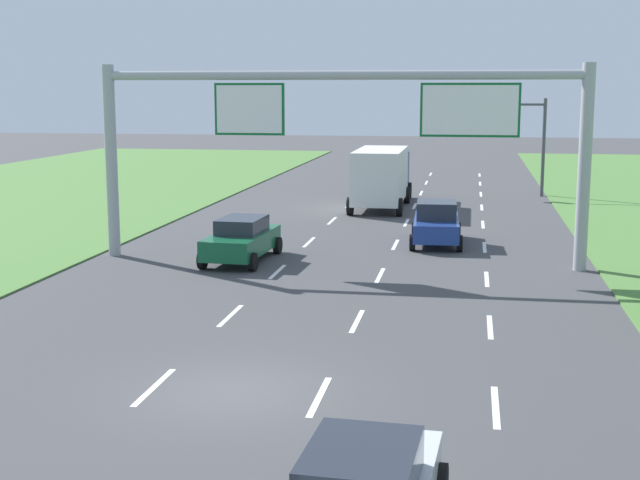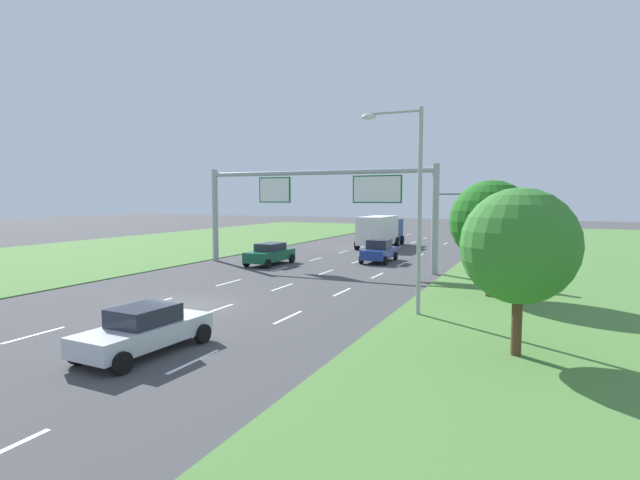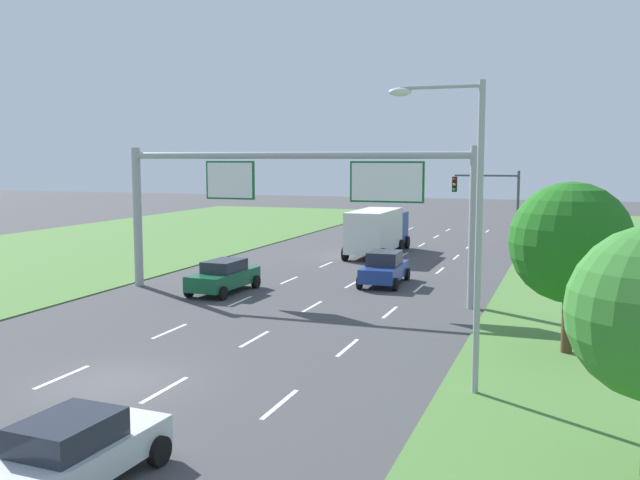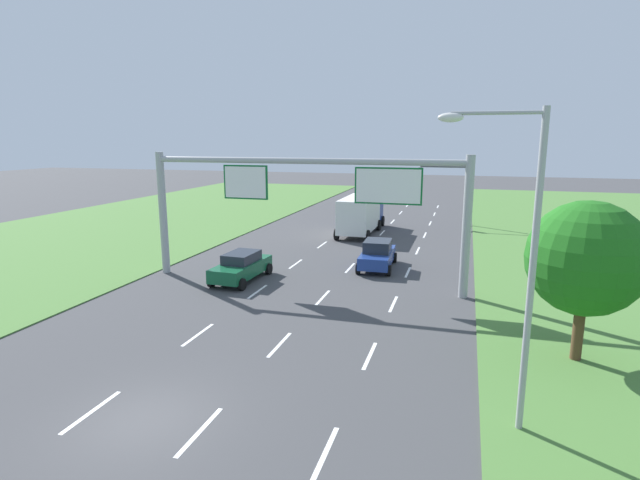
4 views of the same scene
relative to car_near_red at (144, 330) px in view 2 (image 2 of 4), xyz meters
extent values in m
plane|color=#424244|center=(-3.33, 5.98, -0.75)|extent=(200.00, 200.00, 0.00)
cube|color=#4C7A38|center=(-24.33, 15.98, -0.72)|extent=(24.00, 120.00, 0.06)
cube|color=white|center=(-5.08, -0.02, -0.74)|extent=(0.14, 2.40, 0.01)
cube|color=white|center=(-5.08, 5.98, -0.74)|extent=(0.14, 2.40, 0.01)
cube|color=white|center=(-5.08, 11.98, -0.74)|extent=(0.14, 2.40, 0.01)
cube|color=white|center=(-5.08, 17.98, -0.74)|extent=(0.14, 2.40, 0.01)
cube|color=white|center=(-5.08, 23.98, -0.74)|extent=(0.14, 2.40, 0.01)
cube|color=white|center=(-5.08, 29.98, -0.74)|extent=(0.14, 2.40, 0.01)
cube|color=white|center=(-5.08, 35.98, -0.74)|extent=(0.14, 2.40, 0.01)
cube|color=white|center=(-5.08, 41.98, -0.74)|extent=(0.14, 2.40, 0.01)
cube|color=white|center=(-5.08, 47.98, -0.74)|extent=(0.14, 2.40, 0.01)
cube|color=white|center=(-5.08, 53.98, -0.74)|extent=(0.14, 2.40, 0.01)
cube|color=white|center=(-1.58, -0.02, -0.74)|extent=(0.14, 2.40, 0.01)
cube|color=white|center=(-1.58, 5.98, -0.74)|extent=(0.14, 2.40, 0.01)
cube|color=white|center=(-1.58, 11.98, -0.74)|extent=(0.14, 2.40, 0.01)
cube|color=white|center=(-1.58, 17.98, -0.74)|extent=(0.14, 2.40, 0.01)
cube|color=white|center=(-1.58, 23.98, -0.74)|extent=(0.14, 2.40, 0.01)
cube|color=white|center=(-1.58, 29.98, -0.74)|extent=(0.14, 2.40, 0.01)
cube|color=white|center=(-1.58, 35.98, -0.74)|extent=(0.14, 2.40, 0.01)
cube|color=white|center=(-1.58, 41.98, -0.74)|extent=(0.14, 2.40, 0.01)
cube|color=white|center=(-1.58, 47.98, -0.74)|extent=(0.14, 2.40, 0.01)
cube|color=white|center=(-1.58, 53.98, -0.74)|extent=(0.14, 2.40, 0.01)
cube|color=white|center=(1.92, -0.02, -0.74)|extent=(0.14, 2.40, 0.01)
cube|color=white|center=(1.92, 5.98, -0.74)|extent=(0.14, 2.40, 0.01)
cube|color=white|center=(1.92, 11.98, -0.74)|extent=(0.14, 2.40, 0.01)
cube|color=white|center=(1.92, 17.98, -0.74)|extent=(0.14, 2.40, 0.01)
cube|color=white|center=(1.92, 23.98, -0.74)|extent=(0.14, 2.40, 0.01)
cube|color=white|center=(1.92, 29.98, -0.74)|extent=(0.14, 2.40, 0.01)
cube|color=white|center=(1.92, 35.98, -0.74)|extent=(0.14, 2.40, 0.01)
cube|color=white|center=(1.92, 41.98, -0.74)|extent=(0.14, 2.40, 0.01)
cube|color=white|center=(1.92, 47.98, -0.74)|extent=(0.14, 2.40, 0.01)
cube|color=white|center=(1.92, 53.98, -0.74)|extent=(0.14, 2.40, 0.01)
cube|color=silver|center=(0.00, 0.00, -0.12)|extent=(1.99, 4.55, 0.61)
cube|color=#232833|center=(0.00, 0.00, 0.46)|extent=(1.55, 2.03, 0.56)
cylinder|color=black|center=(-0.80, 1.72, -0.43)|extent=(0.25, 0.65, 0.64)
cylinder|color=black|center=(0.99, 1.63, -0.43)|extent=(0.25, 0.65, 0.64)
cylinder|color=black|center=(-0.99, -1.63, -0.43)|extent=(0.25, 0.65, 0.64)
cylinder|color=black|center=(0.80, -1.73, -0.43)|extent=(0.25, 0.65, 0.64)
cube|color=#145633|center=(-6.76, 19.65, -0.07)|extent=(1.95, 4.49, 0.72)
cube|color=#232833|center=(-6.76, 19.73, 0.56)|extent=(1.54, 2.24, 0.54)
cylinder|color=black|center=(-7.59, 21.34, -0.43)|extent=(0.25, 0.65, 0.64)
cylinder|color=black|center=(-5.79, 21.26, -0.43)|extent=(0.25, 0.65, 0.64)
cylinder|color=black|center=(-7.73, 18.03, -0.43)|extent=(0.25, 0.65, 0.64)
cylinder|color=black|center=(-5.93, 17.95, -0.43)|extent=(0.25, 0.65, 0.64)
cube|color=navy|center=(0.00, 24.46, -0.07)|extent=(1.92, 4.44, 0.71)
cube|color=#232833|center=(0.00, 24.49, 0.62)|extent=(1.62, 2.04, 0.68)
cylinder|color=black|center=(-0.95, 26.07, -0.43)|extent=(0.24, 0.65, 0.64)
cylinder|color=black|center=(0.84, 26.14, -0.43)|extent=(0.24, 0.65, 0.64)
cylinder|color=black|center=(-0.83, 22.79, -0.43)|extent=(0.24, 0.65, 0.64)
cylinder|color=black|center=(0.96, 22.86, -0.43)|extent=(0.24, 0.65, 0.64)
cube|color=navy|center=(-3.27, 38.88, 0.80)|extent=(2.20, 2.10, 2.20)
cube|color=silver|center=(-3.28, 34.55, 1.02)|extent=(2.37, 6.27, 2.63)
cylinder|color=black|center=(-4.40, 39.38, -0.30)|extent=(0.28, 0.90, 0.90)
cylinder|color=black|center=(-2.14, 39.38, -0.30)|extent=(0.28, 0.90, 0.90)
cylinder|color=black|center=(-4.49, 37.08, -0.30)|extent=(0.28, 0.90, 0.90)
cylinder|color=black|center=(-2.07, 37.08, -0.30)|extent=(0.28, 0.90, 0.90)
cylinder|color=black|center=(-4.50, 32.02, -0.30)|extent=(0.28, 0.90, 0.90)
cylinder|color=black|center=(-2.08, 32.01, -0.30)|extent=(0.28, 0.90, 0.90)
cylinder|color=#9EA0A5|center=(-11.73, 19.96, 2.75)|extent=(0.44, 0.44, 7.00)
cylinder|color=#9EA0A5|center=(5.07, 19.96, 2.75)|extent=(0.44, 0.44, 7.00)
cylinder|color=#9EA0A5|center=(-3.33, 19.96, 5.85)|extent=(16.80, 0.32, 0.32)
cube|color=#0C5B28|center=(-6.48, 19.96, 4.68)|extent=(2.52, 0.12, 1.83)
cube|color=white|center=(-6.48, 19.90, 4.68)|extent=(2.36, 0.01, 1.67)
cube|color=#0C5B28|center=(1.22, 19.96, 4.68)|extent=(3.37, 0.12, 1.83)
cube|color=white|center=(1.22, 19.90, 4.68)|extent=(3.21, 0.01, 1.67)
cylinder|color=#47494F|center=(5.36, 41.51, 2.05)|extent=(0.20, 0.20, 5.60)
cylinder|color=#47494F|center=(3.11, 41.51, 4.50)|extent=(4.50, 0.14, 0.14)
cube|color=black|center=(0.86, 41.51, 3.85)|extent=(0.32, 0.36, 1.10)
sphere|color=red|center=(0.86, 41.31, 4.22)|extent=(0.22, 0.22, 0.22)
sphere|color=orange|center=(0.86, 41.31, 3.85)|extent=(0.22, 0.22, 0.22)
sphere|color=green|center=(0.86, 41.31, 3.48)|extent=(0.22, 0.22, 0.22)
cylinder|color=#9EA0A5|center=(6.66, 8.50, 3.50)|extent=(0.18, 0.18, 8.50)
cylinder|color=#9EA0A5|center=(5.56, 8.50, 7.60)|extent=(2.20, 0.10, 0.10)
ellipsoid|color=silver|center=(4.46, 8.50, 7.50)|extent=(0.64, 0.32, 0.24)
cylinder|color=#513823|center=(10.64, 4.36, 0.30)|extent=(0.31, 0.31, 2.10)
sphere|color=#32772B|center=(10.64, 4.36, 2.67)|extent=(3.51, 3.51, 3.51)
cylinder|color=#513823|center=(8.99, 13.65, 0.38)|extent=(0.37, 0.37, 2.25)
sphere|color=#1D6519|center=(8.99, 13.65, 2.99)|extent=(3.97, 3.97, 3.97)
camera|label=1|loc=(1.32, -10.97, 5.40)|focal=50.00mm
camera|label=2|loc=(11.25, -11.71, 4.11)|focal=28.00mm
camera|label=3|loc=(9.00, -10.81, 5.69)|focal=40.00mm
camera|label=4|loc=(4.93, -4.74, 6.99)|focal=28.00mm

